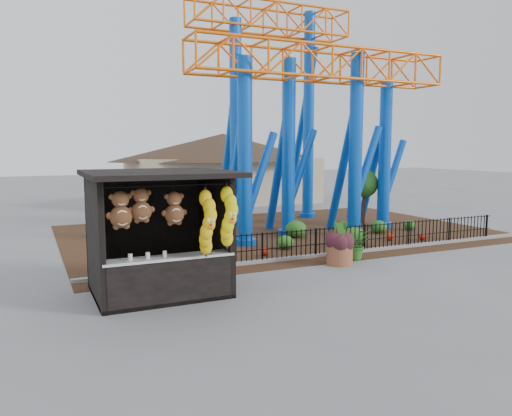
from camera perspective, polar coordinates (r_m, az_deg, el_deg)
name	(u,v)px	position (r m, az deg, el deg)	size (l,w,h in m)	color
ground	(284,290)	(13.15, 3.27, -9.38)	(120.00, 120.00, 0.00)	slate
mulch_bed	(279,232)	(21.88, 2.67, -2.77)	(18.00, 12.00, 0.02)	#331E11
curb	(346,253)	(17.67, 10.19, -5.04)	(18.00, 0.18, 0.12)	gray
prize_booth	(162,235)	(12.56, -10.74, -3.05)	(3.50, 3.40, 3.12)	black
picket_fence	(367,238)	(18.11, 12.56, -3.39)	(12.20, 0.06, 1.00)	black
roller_coaster	(300,84)	(22.47, 5.09, 13.94)	(11.00, 6.37, 10.82)	blue
terracotta_planter	(339,255)	(16.08, 9.52, -5.27)	(0.83, 0.83, 0.64)	brown
planter_foliage	(340,235)	(15.96, 9.56, -3.02)	(0.70, 0.70, 0.64)	#36151D
potted_plant	(356,244)	(16.87, 11.31, -4.08)	(0.92, 0.79, 1.02)	#224D16
landscaping	(338,233)	(20.11, 9.33, -2.80)	(8.64, 3.43, 0.71)	#255B1A
pavilion	(223,157)	(33.36, -3.80, 5.84)	(15.00, 15.00, 4.80)	#BFAD8C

